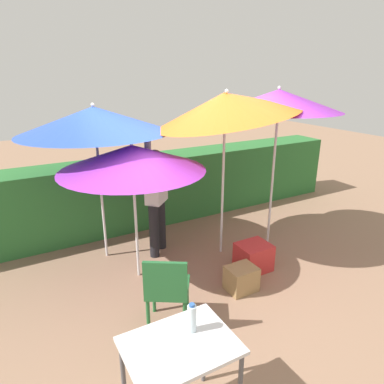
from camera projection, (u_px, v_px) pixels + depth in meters
name	position (u px, v px, depth m)	size (l,w,h in m)	color
ground_plane	(203.00, 273.00, 4.74)	(24.00, 24.00, 0.00)	#937056
hedge_row	(146.00, 190.00, 6.19)	(8.00, 0.70, 1.21)	#2D7033
umbrella_rainbow	(132.00, 158.00, 4.16)	(1.80, 1.80, 1.85)	silver
umbrella_orange	(279.00, 101.00, 4.83)	(1.77, 1.78, 2.44)	silver
umbrella_yellow	(226.00, 106.00, 4.55)	(2.00, 1.97, 2.58)	silver
umbrella_navy	(94.00, 120.00, 4.52)	(2.02, 2.02, 2.25)	silver
person_vendor	(156.00, 195.00, 5.00)	(0.46, 0.45, 1.88)	black
chair_plastic	(167.00, 288.00, 3.57)	(0.61, 0.61, 0.89)	#236633
cooler_box	(253.00, 257.00, 4.79)	(0.44, 0.39, 0.38)	red
crate_cardboard	(241.00, 279.00, 4.34)	(0.37, 0.30, 0.32)	#9E7A4C
folding_table	(180.00, 355.00, 2.50)	(0.80, 0.60, 0.79)	#4C4C51
bottle_water	(192.00, 318.00, 2.56)	(0.07, 0.07, 0.24)	silver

